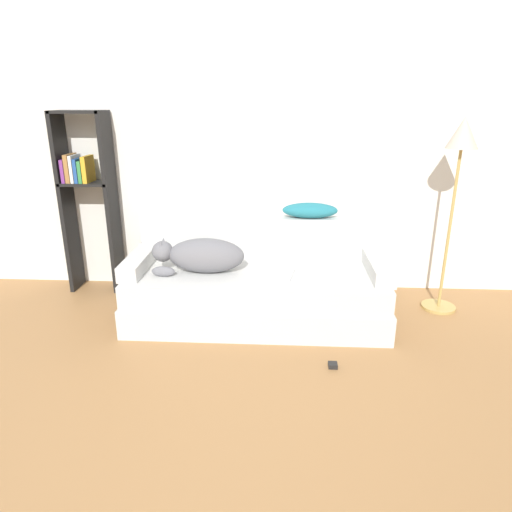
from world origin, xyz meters
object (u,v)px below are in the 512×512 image
Objects in this scene: laptop at (274,274)px; bookshelf at (87,191)px; couch at (257,295)px; dog at (201,255)px; floor_lamp at (459,161)px; power_adapter at (333,365)px; throw_pillow at (310,210)px.

bookshelf is at bearing 168.12° from laptop.
couch is at bearing 154.89° from laptop.
laptop is at bearing -3.24° from dog.
dog is 2.08m from floor_lamp.
power_adapter is at bearing -30.86° from bookshelf.
throw_pillow is at bearing -5.63° from bookshelf.
couch is 2.83× the size of dog.
power_adapter is at bearing -32.86° from dog.
couch is 0.27m from laptop.
laptop is 5.39× the size of power_adapter.
bookshelf is at bearing 150.98° from dog.
dog is at bearing -29.02° from bookshelf.
floor_lamp is at bearing -5.20° from bookshelf.
couch is 1.85m from floor_lamp.
floor_lamp is (1.38, 0.36, 0.81)m from laptop.
dog is 1.56× the size of throw_pillow.
dog reaches higher than laptop.
throw_pillow is 0.29× the size of bookshelf.
throw_pillow is (0.84, 0.42, 0.26)m from dog.
bookshelf reaches higher than throw_pillow.
floor_lamp is (3.03, -0.28, 0.32)m from bookshelf.
power_adapter is at bearing -46.28° from laptop.
dog is at bearing -171.84° from couch.
laptop is at bearing -165.35° from floor_lamp.
bookshelf is (-1.09, 0.61, 0.36)m from dog.
couch is 0.82m from throw_pillow.
laptop is at bearing -122.19° from throw_pillow.
floor_lamp reaches higher than couch.
throw_pillow is 1.31m from power_adapter.
laptop reaches higher than power_adapter.
throw_pillow is (0.42, 0.36, 0.60)m from couch.
power_adapter is (0.12, -1.04, -0.79)m from throw_pillow.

